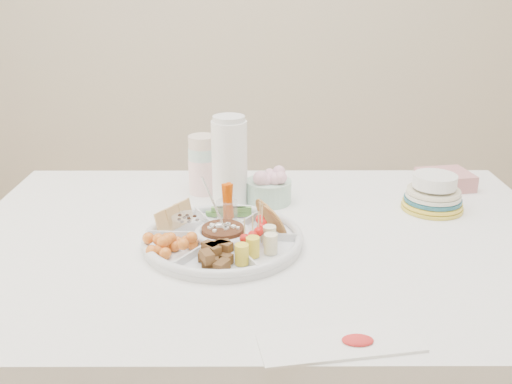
{
  "coord_description": "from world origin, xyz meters",
  "views": [
    {
      "loc": [
        -0.02,
        -1.29,
        1.37
      ],
      "look_at": [
        -0.02,
        0.05,
        0.86
      ],
      "focal_mm": 40.0,
      "sensor_mm": 36.0,
      "label": 1
    }
  ],
  "objects_px": {
    "thermos": "(229,160)",
    "dining_table": "(263,361)",
    "party_tray": "(223,236)",
    "plate_stack": "(434,191)"
  },
  "relations": [
    {
      "from": "dining_table",
      "to": "plate_stack",
      "type": "xyz_separation_m",
      "value": [
        0.47,
        0.17,
        0.43
      ]
    },
    {
      "from": "party_tray",
      "to": "dining_table",
      "type": "bearing_deg",
      "value": 26.99
    },
    {
      "from": "dining_table",
      "to": "thermos",
      "type": "xyz_separation_m",
      "value": [
        -0.09,
        0.22,
        0.51
      ]
    },
    {
      "from": "party_tray",
      "to": "thermos",
      "type": "xyz_separation_m",
      "value": [
        0.01,
        0.27,
        0.11
      ]
    },
    {
      "from": "party_tray",
      "to": "thermos",
      "type": "bearing_deg",
      "value": 88.65
    },
    {
      "from": "party_tray",
      "to": "plate_stack",
      "type": "distance_m",
      "value": 0.61
    },
    {
      "from": "party_tray",
      "to": "plate_stack",
      "type": "bearing_deg",
      "value": 21.41
    },
    {
      "from": "party_tray",
      "to": "plate_stack",
      "type": "relative_size",
      "value": 2.25
    },
    {
      "from": "plate_stack",
      "to": "dining_table",
      "type": "bearing_deg",
      "value": -159.82
    },
    {
      "from": "thermos",
      "to": "dining_table",
      "type": "bearing_deg",
      "value": -67.26
    }
  ]
}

